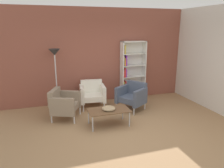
{
  "coord_description": "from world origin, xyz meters",
  "views": [
    {
      "loc": [
        -1.7,
        -4.11,
        2.32
      ],
      "look_at": [
        -0.12,
        0.84,
        0.95
      ],
      "focal_mm": 34.67,
      "sensor_mm": 36.0,
      "label": 1
    }
  ],
  "objects": [
    {
      "name": "bookshelf_tall",
      "position": [
        0.98,
        2.25,
        0.92
      ],
      "size": [
        0.8,
        0.3,
        1.9
      ],
      "color": "silver",
      "rests_on": "ground_plane"
    },
    {
      "name": "armchair_corner_red",
      "position": [
        -1.3,
        1.29,
        0.41
      ],
      "size": [
        0.87,
        0.91,
        0.78
      ],
      "rotation": [
        0.0,
        0.0,
        1.17
      ],
      "color": "gray",
      "rests_on": "ground_plane"
    },
    {
      "name": "armchair_by_bookshelf",
      "position": [
        -0.39,
        1.91,
        0.41
      ],
      "size": [
        0.78,
        0.73,
        0.78
      ],
      "rotation": [
        0.0,
        0.0,
        -0.11
      ],
      "color": "white",
      "rests_on": "ground_plane"
    },
    {
      "name": "armchair_near_window",
      "position": [
        0.66,
        1.37,
        0.41
      ],
      "size": [
        0.93,
        0.94,
        0.78
      ],
      "rotation": [
        0.0,
        0.0,
        -0.99
      ],
      "color": "#4C566B",
      "rests_on": "ground_plane"
    },
    {
      "name": "plaster_right_partition",
      "position": [
        2.86,
        0.6,
        1.45
      ],
      "size": [
        0.12,
        5.2,
        2.9
      ],
      "primitive_type": "cube",
      "color": "silver",
      "rests_on": "ground_plane"
    },
    {
      "name": "decorative_bowl",
      "position": [
        -0.3,
        0.55,
        0.43
      ],
      "size": [
        0.32,
        0.32,
        0.05
      ],
      "color": "tan",
      "rests_on": "coffee_table_low"
    },
    {
      "name": "floor_lamp_torchiere",
      "position": [
        -1.39,
        2.09,
        1.45
      ],
      "size": [
        0.32,
        0.32,
        1.74
      ],
      "color": "silver",
      "rests_on": "ground_plane"
    },
    {
      "name": "ground_plane",
      "position": [
        0.0,
        0.0,
        0.0
      ],
      "size": [
        8.32,
        8.32,
        0.0
      ],
      "primitive_type": "plane",
      "color": "#9E7751"
    },
    {
      "name": "coffee_table_low",
      "position": [
        -0.3,
        0.55,
        0.37
      ],
      "size": [
        1.0,
        0.56,
        0.4
      ],
      "color": "brown",
      "rests_on": "ground_plane"
    },
    {
      "name": "brick_back_panel",
      "position": [
        0.0,
        2.46,
        1.45
      ],
      "size": [
        6.4,
        0.12,
        2.9
      ],
      "primitive_type": "cube",
      "color": "brown",
      "rests_on": "ground_plane"
    }
  ]
}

